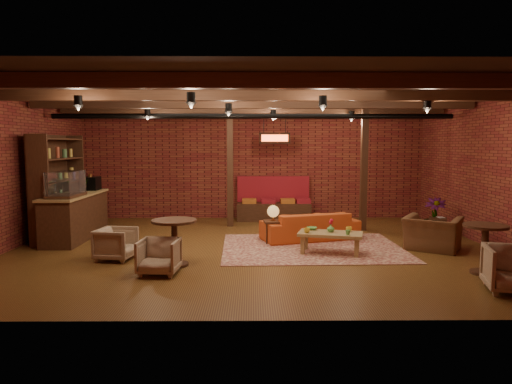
{
  "coord_description": "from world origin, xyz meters",
  "views": [
    {
      "loc": [
        -0.02,
        -9.45,
        2.17
      ],
      "look_at": [
        0.06,
        0.2,
        1.17
      ],
      "focal_mm": 32.0,
      "sensor_mm": 36.0,
      "label": 1
    }
  ],
  "objects_px": {
    "armchair_right": "(433,228)",
    "coffee_table": "(330,235)",
    "round_table_right": "(485,241)",
    "plant_tall": "(436,179)",
    "side_table_lamp": "(273,214)",
    "side_table_book": "(438,219)",
    "sofa": "(310,226)",
    "armchair_a": "(116,242)",
    "armchair_b": "(159,255)",
    "round_table_left": "(174,235)"
  },
  "relations": [
    {
      "from": "round_table_left",
      "to": "round_table_right",
      "type": "distance_m",
      "value": 5.34
    },
    {
      "from": "side_table_book",
      "to": "round_table_right",
      "type": "bearing_deg",
      "value": -98.99
    },
    {
      "from": "round_table_right",
      "to": "plant_tall",
      "type": "bearing_deg",
      "value": 81.47
    },
    {
      "from": "sofa",
      "to": "round_table_right",
      "type": "distance_m",
      "value": 3.82
    },
    {
      "from": "coffee_table",
      "to": "round_table_right",
      "type": "relative_size",
      "value": 1.63
    },
    {
      "from": "round_table_right",
      "to": "plant_tall",
      "type": "relative_size",
      "value": 0.31
    },
    {
      "from": "coffee_table",
      "to": "armchair_right",
      "type": "height_order",
      "value": "armchair_right"
    },
    {
      "from": "sofa",
      "to": "armchair_b",
      "type": "relative_size",
      "value": 3.31
    },
    {
      "from": "coffee_table",
      "to": "armchair_right",
      "type": "relative_size",
      "value": 1.29
    },
    {
      "from": "coffee_table",
      "to": "round_table_left",
      "type": "xyz_separation_m",
      "value": [
        -2.95,
        -0.89,
        0.19
      ]
    },
    {
      "from": "sofa",
      "to": "round_table_left",
      "type": "relative_size",
      "value": 2.61
    },
    {
      "from": "round_table_left",
      "to": "armchair_a",
      "type": "height_order",
      "value": "round_table_left"
    },
    {
      "from": "armchair_right",
      "to": "armchair_b",
      "type": "bearing_deg",
      "value": 51.0
    },
    {
      "from": "sofa",
      "to": "side_table_book",
      "type": "distance_m",
      "value": 3.12
    },
    {
      "from": "sofa",
      "to": "side_table_book",
      "type": "height_order",
      "value": "sofa"
    },
    {
      "from": "armchair_right",
      "to": "round_table_right",
      "type": "xyz_separation_m",
      "value": [
        0.18,
        -1.76,
        0.1
      ]
    },
    {
      "from": "plant_tall",
      "to": "armchair_a",
      "type": "bearing_deg",
      "value": -161.2
    },
    {
      "from": "round_table_left",
      "to": "side_table_book",
      "type": "height_order",
      "value": "round_table_left"
    },
    {
      "from": "sofa",
      "to": "armchair_a",
      "type": "distance_m",
      "value": 4.3
    },
    {
      "from": "round_table_left",
      "to": "round_table_right",
      "type": "height_order",
      "value": "round_table_right"
    },
    {
      "from": "side_table_lamp",
      "to": "round_table_left",
      "type": "height_order",
      "value": "side_table_lamp"
    },
    {
      "from": "sofa",
      "to": "armchair_a",
      "type": "xyz_separation_m",
      "value": [
        -3.9,
        -1.81,
        0.02
      ]
    },
    {
      "from": "side_table_book",
      "to": "plant_tall",
      "type": "height_order",
      "value": "plant_tall"
    },
    {
      "from": "armchair_right",
      "to": "coffee_table",
      "type": "bearing_deg",
      "value": 40.87
    },
    {
      "from": "coffee_table",
      "to": "plant_tall",
      "type": "bearing_deg",
      "value": 33.7
    },
    {
      "from": "plant_tall",
      "to": "side_table_lamp",
      "type": "bearing_deg",
      "value": -167.23
    },
    {
      "from": "sofa",
      "to": "plant_tall",
      "type": "xyz_separation_m",
      "value": [
        3.1,
        0.57,
        1.02
      ]
    },
    {
      "from": "side_table_lamp",
      "to": "armchair_right",
      "type": "bearing_deg",
      "value": -12.31
    },
    {
      "from": "round_table_right",
      "to": "plant_tall",
      "type": "xyz_separation_m",
      "value": [
        0.51,
        3.37,
        0.78
      ]
    },
    {
      "from": "side_table_lamp",
      "to": "round_table_right",
      "type": "xyz_separation_m",
      "value": [
        3.45,
        -2.47,
        -0.08
      ]
    },
    {
      "from": "coffee_table",
      "to": "side_table_book",
      "type": "distance_m",
      "value": 3.35
    },
    {
      "from": "coffee_table",
      "to": "side_table_lamp",
      "type": "height_order",
      "value": "side_table_lamp"
    },
    {
      "from": "armchair_b",
      "to": "plant_tall",
      "type": "relative_size",
      "value": 0.25
    },
    {
      "from": "side_table_book",
      "to": "round_table_right",
      "type": "xyz_separation_m",
      "value": [
        -0.51,
        -3.19,
        0.16
      ]
    },
    {
      "from": "armchair_right",
      "to": "sofa",
      "type": "bearing_deg",
      "value": 9.66
    },
    {
      "from": "side_table_lamp",
      "to": "side_table_book",
      "type": "distance_m",
      "value": 4.03
    },
    {
      "from": "plant_tall",
      "to": "sofa",
      "type": "bearing_deg",
      "value": -169.5
    },
    {
      "from": "sofa",
      "to": "armchair_a",
      "type": "relative_size",
      "value": 3.25
    },
    {
      "from": "coffee_table",
      "to": "round_table_left",
      "type": "height_order",
      "value": "round_table_left"
    },
    {
      "from": "round_table_left",
      "to": "side_table_book",
      "type": "distance_m",
      "value": 6.38
    },
    {
      "from": "plant_tall",
      "to": "side_table_book",
      "type": "bearing_deg",
      "value": -90.0
    },
    {
      "from": "side_table_book",
      "to": "plant_tall",
      "type": "relative_size",
      "value": 0.19
    },
    {
      "from": "sofa",
      "to": "coffee_table",
      "type": "bearing_deg",
      "value": 82.34
    },
    {
      "from": "armchair_right",
      "to": "plant_tall",
      "type": "distance_m",
      "value": 1.96
    },
    {
      "from": "round_table_left",
      "to": "plant_tall",
      "type": "distance_m",
      "value": 6.5
    },
    {
      "from": "armchair_a",
      "to": "round_table_right",
      "type": "distance_m",
      "value": 6.57
    },
    {
      "from": "armchair_a",
      "to": "armchair_b",
      "type": "distance_m",
      "value": 1.39
    },
    {
      "from": "armchair_a",
      "to": "side_table_book",
      "type": "xyz_separation_m",
      "value": [
        6.99,
        2.2,
        0.07
      ]
    },
    {
      "from": "side_table_lamp",
      "to": "armchair_right",
      "type": "xyz_separation_m",
      "value": [
        3.27,
        -0.71,
        -0.18
      ]
    },
    {
      "from": "sofa",
      "to": "side_table_book",
      "type": "relative_size",
      "value": 4.24
    }
  ]
}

